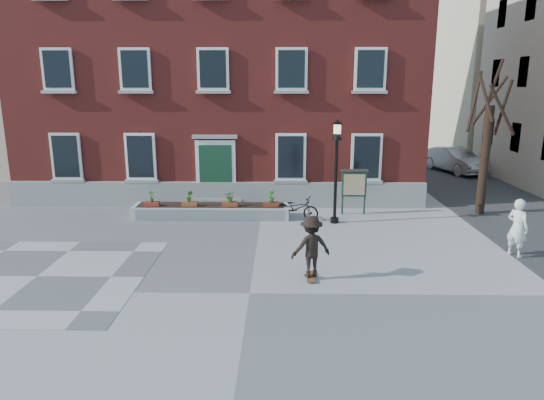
{
  "coord_description": "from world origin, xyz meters",
  "views": [
    {
      "loc": [
        0.79,
        -11.49,
        5.24
      ],
      "look_at": [
        0.5,
        4.0,
        1.5
      ],
      "focal_mm": 32.0,
      "sensor_mm": 36.0,
      "label": 1
    }
  ],
  "objects_px": {
    "bystander": "(517,228)",
    "lamp_post": "(336,157)",
    "bicycle": "(297,208)",
    "skateboarder": "(311,247)",
    "parked_car": "(455,160)",
    "notice_board": "(354,184)"
  },
  "relations": [
    {
      "from": "bicycle",
      "to": "parked_car",
      "type": "height_order",
      "value": "parked_car"
    },
    {
      "from": "parked_car",
      "to": "lamp_post",
      "type": "relative_size",
      "value": 1.15
    },
    {
      "from": "lamp_post",
      "to": "parked_car",
      "type": "bearing_deg",
      "value": 52.84
    },
    {
      "from": "lamp_post",
      "to": "skateboarder",
      "type": "height_order",
      "value": "lamp_post"
    },
    {
      "from": "bicycle",
      "to": "parked_car",
      "type": "bearing_deg",
      "value": -24.23
    },
    {
      "from": "bystander",
      "to": "lamp_post",
      "type": "bearing_deg",
      "value": 22.46
    },
    {
      "from": "bicycle",
      "to": "notice_board",
      "type": "xyz_separation_m",
      "value": [
        2.35,
        0.81,
        0.8
      ]
    },
    {
      "from": "skateboarder",
      "to": "bystander",
      "type": "bearing_deg",
      "value": 16.57
    },
    {
      "from": "bystander",
      "to": "notice_board",
      "type": "relative_size",
      "value": 0.98
    },
    {
      "from": "parked_car",
      "to": "skateboarder",
      "type": "relative_size",
      "value": 2.54
    },
    {
      "from": "skateboarder",
      "to": "lamp_post",
      "type": "bearing_deg",
      "value": 77.29
    },
    {
      "from": "bicycle",
      "to": "lamp_post",
      "type": "relative_size",
      "value": 0.45
    },
    {
      "from": "lamp_post",
      "to": "notice_board",
      "type": "distance_m",
      "value": 2.0
    },
    {
      "from": "bystander",
      "to": "lamp_post",
      "type": "relative_size",
      "value": 0.47
    },
    {
      "from": "bystander",
      "to": "lamp_post",
      "type": "distance_m",
      "value": 6.54
    },
    {
      "from": "bystander",
      "to": "skateboarder",
      "type": "distance_m",
      "value": 6.74
    },
    {
      "from": "parked_car",
      "to": "notice_board",
      "type": "bearing_deg",
      "value": -146.31
    },
    {
      "from": "parked_car",
      "to": "bystander",
      "type": "relative_size",
      "value": 2.47
    },
    {
      "from": "bystander",
      "to": "notice_board",
      "type": "xyz_separation_m",
      "value": [
        -4.32,
        4.86,
        0.35
      ]
    },
    {
      "from": "lamp_post",
      "to": "bicycle",
      "type": "bearing_deg",
      "value": 163.32
    },
    {
      "from": "bicycle",
      "to": "bystander",
      "type": "relative_size",
      "value": 0.97
    },
    {
      "from": "bystander",
      "to": "parked_car",
      "type": "bearing_deg",
      "value": -45.08
    }
  ]
}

